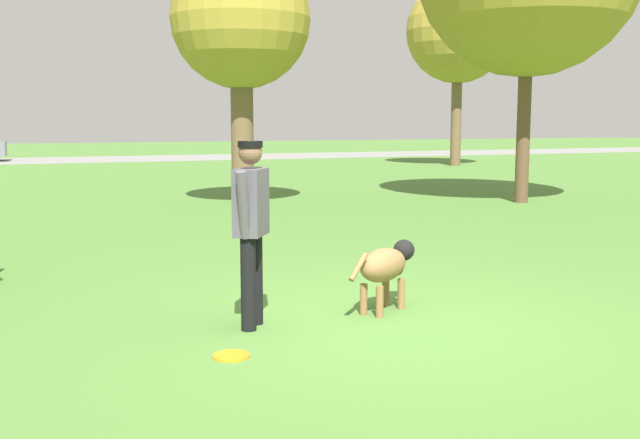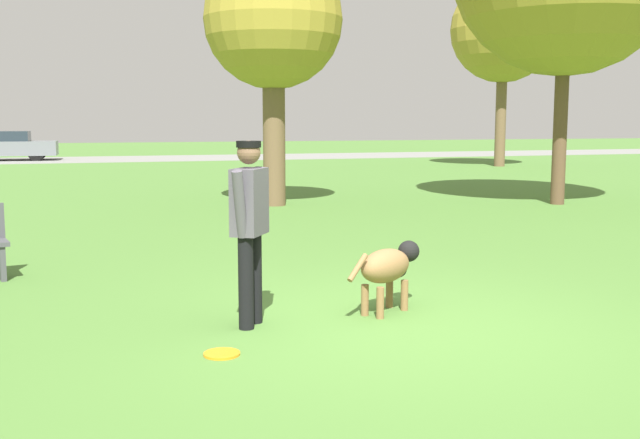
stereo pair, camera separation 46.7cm
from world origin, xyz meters
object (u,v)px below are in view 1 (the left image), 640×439
Objects in this scene: frisbee at (231,356)px; tree_mid_center at (241,21)px; person at (251,220)px; tree_far_right at (458,32)px; dog at (386,266)px.

frisbee is 10.90m from tree_mid_center.
tree_mid_center reaches higher than person.
tree_far_right is at bearing 53.83° from frisbee.
frisbee is (-1.71, -0.81, -0.42)m from dog.
frisbee is (-0.39, -0.74, -0.92)m from person.
person is 1.25m from frisbee.
person reaches higher than frisbee.
tree_far_right reaches higher than tree_mid_center.
person is 1.68× the size of dog.
tree_far_right is at bearing 24.11° from dog.
frisbee is at bearing 173.29° from dog.
tree_mid_center reaches higher than frisbee.
tree_far_right reaches higher than person.
dog is 0.18× the size of tree_mid_center.
tree_far_right reaches higher than dog.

